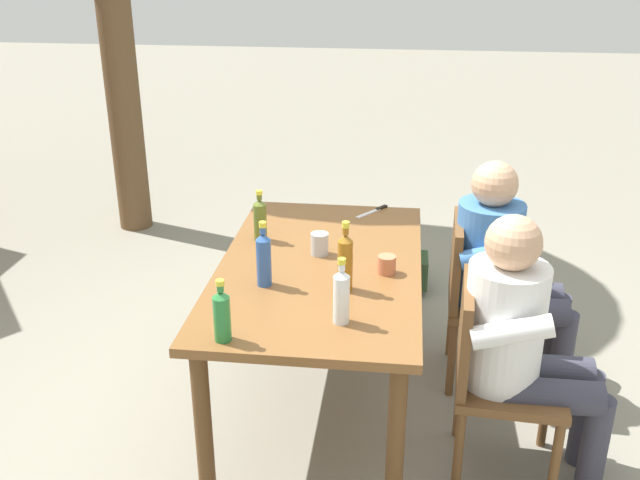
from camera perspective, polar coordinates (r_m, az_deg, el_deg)
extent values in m
plane|color=gray|center=(3.65, 0.00, -12.94)|extent=(24.00, 24.00, 0.00)
cube|color=brown|center=(3.27, 0.00, -2.26)|extent=(1.57, 0.91, 0.04)
cylinder|color=brown|center=(2.86, 6.02, -15.73)|extent=(0.07, 0.07, 0.73)
cylinder|color=brown|center=(4.05, 6.51, -3.21)|extent=(0.07, 0.07, 0.73)
cylinder|color=brown|center=(2.95, -9.24, -14.51)|extent=(0.07, 0.07, 0.73)
cylinder|color=brown|center=(4.12, -4.02, -2.66)|extent=(0.07, 0.07, 0.73)
cube|color=brown|center=(3.74, 13.55, -5.00)|extent=(0.46, 0.46, 0.04)
cube|color=brown|center=(3.63, 10.74, -1.60)|extent=(0.42, 0.06, 0.42)
cylinder|color=brown|center=(3.71, 16.34, -9.60)|extent=(0.04, 0.04, 0.41)
cylinder|color=brown|center=(4.03, 15.81, -6.71)|extent=(0.04, 0.04, 0.41)
cylinder|color=brown|center=(3.67, 10.39, -9.30)|extent=(0.04, 0.04, 0.41)
cylinder|color=brown|center=(4.00, 10.38, -6.41)|extent=(0.04, 0.04, 0.41)
cube|color=brown|center=(3.14, 14.81, -11.03)|extent=(0.47, 0.47, 0.04)
cube|color=brown|center=(3.01, 11.43, -7.15)|extent=(0.42, 0.07, 0.42)
cylinder|color=brown|center=(3.14, 18.15, -16.54)|extent=(0.04, 0.04, 0.41)
cylinder|color=brown|center=(3.44, 17.48, -12.55)|extent=(0.04, 0.04, 0.41)
cylinder|color=brown|center=(3.11, 10.92, -16.20)|extent=(0.04, 0.04, 0.41)
cylinder|color=brown|center=(3.41, 11.01, -12.19)|extent=(0.04, 0.04, 0.41)
cylinder|color=#3D70B2|center=(3.61, 13.17, -1.04)|extent=(0.32, 0.32, 0.52)
sphere|color=tan|center=(3.48, 13.70, 4.35)|extent=(0.22, 0.22, 0.22)
cylinder|color=#383847|center=(3.67, 16.04, -5.46)|extent=(0.14, 0.40, 0.14)
cylinder|color=#383847|center=(3.82, 18.66, -8.52)|extent=(0.11, 0.11, 0.45)
cylinder|color=#3D70B2|center=(3.41, 13.57, -1.14)|extent=(0.09, 0.31, 0.16)
cylinder|color=#383847|center=(3.83, 15.67, -4.18)|extent=(0.14, 0.40, 0.14)
cylinder|color=#383847|center=(3.97, 18.19, -7.17)|extent=(0.11, 0.11, 0.45)
cylinder|color=#3D70B2|center=(3.76, 13.02, 1.21)|extent=(0.09, 0.31, 0.16)
cylinder|color=white|center=(2.99, 14.40, -6.55)|extent=(0.32, 0.32, 0.52)
sphere|color=tan|center=(2.83, 15.11, -0.21)|extent=(0.22, 0.22, 0.22)
cylinder|color=#383847|center=(3.08, 17.86, -11.69)|extent=(0.14, 0.40, 0.14)
cylinder|color=#383847|center=(3.26, 20.93, -14.96)|extent=(0.11, 0.11, 0.45)
cylinder|color=white|center=(2.79, 14.98, -7.06)|extent=(0.09, 0.31, 0.16)
cylinder|color=#383847|center=(3.23, 17.33, -9.88)|extent=(0.14, 0.40, 0.14)
cylinder|color=#383847|center=(3.40, 20.27, -13.11)|extent=(0.11, 0.11, 0.45)
cylinder|color=white|center=(3.12, 14.15, -3.59)|extent=(0.09, 0.31, 0.16)
cylinder|color=#566623|center=(3.50, -4.77, 1.40)|extent=(0.06, 0.06, 0.18)
cone|color=#566623|center=(3.46, -4.83, 3.02)|extent=(0.06, 0.06, 0.03)
cylinder|color=#566623|center=(3.45, -4.84, 3.42)|extent=(0.03, 0.03, 0.03)
cylinder|color=yellow|center=(3.44, -4.86, 3.78)|extent=(0.03, 0.03, 0.02)
cylinder|color=#2D56A3|center=(3.04, -4.47, -1.80)|extent=(0.06, 0.06, 0.21)
cone|color=#2D56A3|center=(2.99, -4.54, 0.26)|extent=(0.06, 0.06, 0.03)
cylinder|color=#2D56A3|center=(2.98, -4.56, 0.77)|extent=(0.03, 0.03, 0.03)
cylinder|color=yellow|center=(2.97, -4.58, 1.24)|extent=(0.03, 0.03, 0.02)
cylinder|color=#996019|center=(2.99, 2.01, -2.04)|extent=(0.06, 0.06, 0.22)
cone|color=#996019|center=(2.94, 2.04, 0.17)|extent=(0.06, 0.06, 0.03)
cylinder|color=#996019|center=(2.93, 2.05, 0.73)|extent=(0.03, 0.03, 0.03)
cylinder|color=yellow|center=(2.92, 2.06, 1.23)|extent=(0.03, 0.03, 0.02)
cylinder|color=#287A38|center=(2.66, -7.77, -6.21)|extent=(0.06, 0.06, 0.18)
cone|color=#287A38|center=(2.61, -7.89, -4.28)|extent=(0.06, 0.06, 0.02)
cylinder|color=#287A38|center=(2.60, -7.92, -3.80)|extent=(0.03, 0.03, 0.02)
cylinder|color=yellow|center=(2.59, -7.95, -3.37)|extent=(0.03, 0.03, 0.02)
cylinder|color=white|center=(2.75, 1.70, -4.75)|extent=(0.06, 0.06, 0.19)
cone|color=white|center=(2.70, 1.73, -2.68)|extent=(0.06, 0.06, 0.03)
cylinder|color=white|center=(2.69, 1.74, -2.16)|extent=(0.03, 0.03, 0.03)
cylinder|color=yellow|center=(2.68, 1.74, -1.69)|extent=(0.03, 0.03, 0.02)
cylinder|color=#B2B7BC|center=(3.34, -0.03, -0.31)|extent=(0.08, 0.08, 0.10)
cylinder|color=#BC6B47|center=(3.18, 5.31, -1.95)|extent=(0.08, 0.08, 0.08)
cube|color=silver|center=(3.86, 3.86, 2.13)|extent=(0.16, 0.13, 0.01)
cube|color=black|center=(3.93, 4.90, 2.58)|extent=(0.08, 0.06, 0.01)
cube|color=#47663D|center=(4.67, 6.97, -1.50)|extent=(0.33, 0.14, 0.44)
cube|color=#395130|center=(4.71, 8.16, -2.43)|extent=(0.23, 0.06, 0.19)
cylinder|color=brown|center=(5.58, -15.85, 15.32)|extent=(0.25, 0.25, 2.95)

